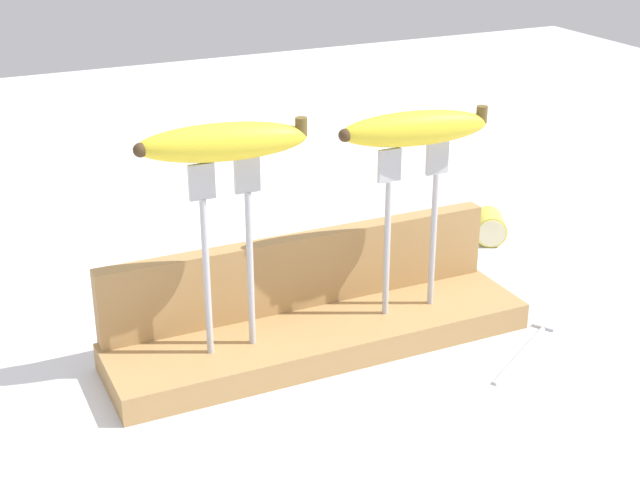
% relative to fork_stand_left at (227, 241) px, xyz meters
% --- Properties ---
extents(ground_plane, '(3.00, 3.00, 0.00)m').
position_rel_fork_stand_left_xyz_m(ground_plane, '(0.11, 0.01, -0.15)').
color(ground_plane, silver).
extents(wooden_board, '(0.47, 0.12, 0.03)m').
position_rel_fork_stand_left_xyz_m(wooden_board, '(0.11, 0.01, -0.14)').
color(wooden_board, '#A87F4C').
rests_on(wooden_board, ground).
extents(board_backstop, '(0.46, 0.02, 0.09)m').
position_rel_fork_stand_left_xyz_m(board_backstop, '(0.11, 0.06, -0.08)').
color(board_backstop, '#A87F4C').
rests_on(board_backstop, wooden_board).
extents(fork_stand_left, '(0.07, 0.01, 0.21)m').
position_rel_fork_stand_left_xyz_m(fork_stand_left, '(0.00, 0.00, 0.00)').
color(fork_stand_left, '#B2B2B7').
rests_on(fork_stand_left, wooden_board).
extents(fork_stand_right, '(0.08, 0.01, 0.19)m').
position_rel_fork_stand_left_xyz_m(fork_stand_right, '(0.21, -0.00, -0.01)').
color(fork_stand_right, '#B2B2B7').
rests_on(fork_stand_right, wooden_board).
extents(banana_raised_left, '(0.17, 0.07, 0.04)m').
position_rel_fork_stand_left_xyz_m(banana_raised_left, '(-0.00, 0.00, 0.10)').
color(banana_raised_left, yellow).
rests_on(banana_raised_left, fork_stand_left).
extents(banana_raised_right, '(0.17, 0.06, 0.04)m').
position_rel_fork_stand_left_xyz_m(banana_raised_right, '(0.21, 0.00, 0.09)').
color(banana_raised_right, yellow).
rests_on(banana_raised_right, fork_stand_right).
extents(fork_fallen_near, '(0.16, 0.11, 0.01)m').
position_rel_fork_stand_left_xyz_m(fork_fallen_near, '(0.33, -0.08, -0.15)').
color(fork_fallen_near, '#B2B2B7').
rests_on(fork_fallen_near, ground).
extents(banana_chunk_near, '(0.06, 0.06, 0.04)m').
position_rel_fork_stand_left_xyz_m(banana_chunk_near, '(0.45, 0.18, -0.13)').
color(banana_chunk_near, '#DBD147').
rests_on(banana_chunk_near, ground).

